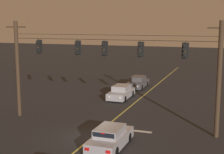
{
  "coord_description": "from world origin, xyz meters",
  "views": [
    {
      "loc": [
        8.62,
        -19.96,
        7.76
      ],
      "look_at": [
        0.0,
        4.06,
        3.6
      ],
      "focal_mm": 53.21,
      "sensor_mm": 36.0,
      "label": 1
    }
  ],
  "objects": [
    {
      "name": "ground_plane",
      "position": [
        0.0,
        0.0,
        0.0
      ],
      "size": [
        180.0,
        180.0,
        0.0
      ],
      "primitive_type": "plane",
      "color": "#28282B"
    },
    {
      "name": "traffic_light_right_inner",
      "position": [
        2.51,
        3.05,
        5.89
      ],
      "size": [
        0.48,
        0.41,
        1.22
      ],
      "color": "black"
    },
    {
      "name": "traffic_light_left_inner",
      "position": [
        -2.46,
        3.05,
        5.89
      ],
      "size": [
        0.48,
        0.41,
        1.22
      ],
      "color": "black"
    },
    {
      "name": "stop_bar_paint",
      "position": [
        1.9,
        2.46,
        0.0
      ],
      "size": [
        3.4,
        0.36,
        0.01
      ],
      "primitive_type": "cube",
      "color": "silver",
      "rests_on": "ground"
    },
    {
      "name": "traffic_light_rightmost",
      "position": [
        5.67,
        3.05,
        5.89
      ],
      "size": [
        0.48,
        0.41,
        1.22
      ],
      "color": "black"
    },
    {
      "name": "car_oncoming_lead",
      "position": [
        -1.85,
        12.07,
        0.65
      ],
      "size": [
        1.8,
        4.42,
        1.39
      ],
      "color": "#A5A5AD",
      "rests_on": "ground"
    },
    {
      "name": "car_waiting_near_lane",
      "position": [
        1.8,
        -1.28,
        0.65
      ],
      "size": [
        1.8,
        4.33,
        1.39
      ],
      "color": "#A5A5AD",
      "rests_on": "ground"
    },
    {
      "name": "car_oncoming_trailing",
      "position": [
        -1.78,
        18.33,
        0.65
      ],
      "size": [
        1.8,
        4.42,
        1.39
      ],
      "color": "#4C4C51",
      "rests_on": "ground"
    },
    {
      "name": "traffic_light_centre",
      "position": [
        -0.25,
        3.05,
        5.89
      ],
      "size": [
        0.48,
        0.41,
        1.22
      ],
      "color": "black"
    },
    {
      "name": "traffic_light_leftmost",
      "position": [
        -5.88,
        3.05,
        5.89
      ],
      "size": [
        0.48,
        0.41,
        1.22
      ],
      "color": "black"
    },
    {
      "name": "lane_centre_stripe",
      "position": [
        0.0,
        9.06,
        0.0
      ],
      "size": [
        0.14,
        60.0,
        0.01
      ],
      "primitive_type": "cube",
      "color": "#D1C64C",
      "rests_on": "ground"
    },
    {
      "name": "signal_span_assembly",
      "position": [
        -0.0,
        3.06,
        4.12
      ],
      "size": [
        17.76,
        0.32,
        7.94
      ],
      "color": "#423021",
      "rests_on": "ground"
    }
  ]
}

